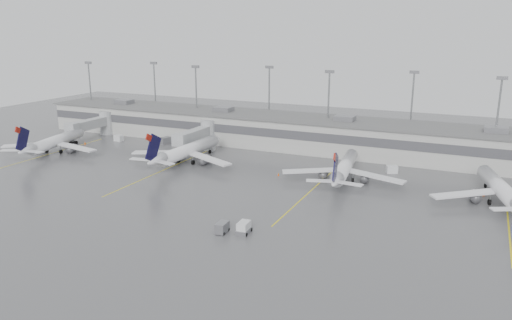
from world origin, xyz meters
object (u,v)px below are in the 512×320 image
at_px(jet_mid_right, 344,168).
at_px(baggage_tug, 244,229).
at_px(jet_far_left, 54,142).
at_px(jet_far_right, 502,189).
at_px(jet_mid_left, 186,151).

relative_size(jet_mid_right, baggage_tug, 9.47).
height_order(jet_far_left, baggage_tug, jet_far_left).
distance_m(jet_far_left, jet_mid_right, 74.25).
height_order(jet_far_right, baggage_tug, jet_far_right).
bearing_deg(jet_mid_right, jet_mid_left, 175.68).
xyz_separation_m(jet_far_left, jet_far_right, (103.62, 4.67, -0.04)).
height_order(jet_far_left, jet_far_right, jet_far_left).
height_order(jet_mid_right, jet_far_right, jet_far_right).
bearing_deg(baggage_tug, jet_far_right, 36.75).
xyz_separation_m(jet_far_right, baggage_tug, (-36.82, -31.14, -2.17)).
xyz_separation_m(jet_mid_right, jet_far_right, (29.67, -2.04, 0.02)).
bearing_deg(jet_far_right, baggage_tug, -154.75).
distance_m(jet_mid_right, jet_far_right, 29.74).
bearing_deg(jet_mid_left, jet_far_right, 1.25).
bearing_deg(jet_mid_left, baggage_tug, -44.38).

